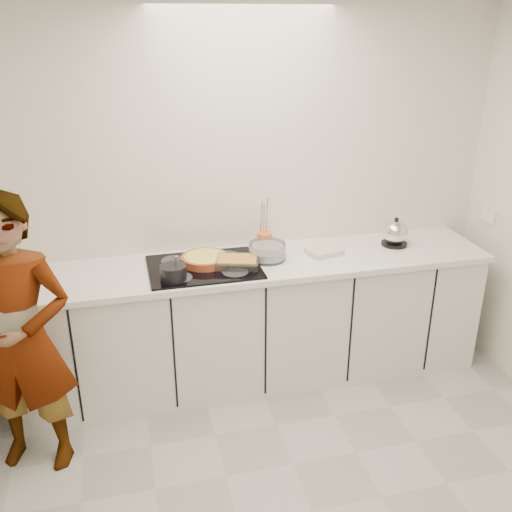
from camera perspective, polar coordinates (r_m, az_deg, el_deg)
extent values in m
cube|color=#B2B2AD|center=(3.34, 5.68, -24.03)|extent=(3.60, 3.20, 0.00)
cube|color=silver|center=(3.98, -1.21, 6.37)|extent=(3.60, 0.00, 2.60)
cube|color=white|center=(4.55, 22.21, 3.72)|extent=(0.02, 0.15, 0.09)
cube|color=silver|center=(4.04, -0.10, -6.77)|extent=(3.20, 0.58, 0.87)
cube|color=white|center=(3.83, -0.10, -0.84)|extent=(3.24, 0.64, 0.04)
cube|color=black|center=(3.74, -5.24, -1.10)|extent=(0.72, 0.54, 0.01)
cylinder|color=#A14320|center=(3.77, -5.12, -0.34)|extent=(0.35, 0.35, 0.05)
cylinder|color=#E2D34E|center=(3.77, -5.13, -0.07)|extent=(0.30, 0.30, 0.01)
cylinder|color=black|center=(3.56, -8.27, -1.64)|extent=(0.19, 0.19, 0.09)
cylinder|color=silver|center=(3.56, -8.02, -0.87)|extent=(0.02, 0.07, 0.14)
cube|color=silver|center=(3.72, -1.86, -0.61)|extent=(0.32, 0.27, 0.05)
cube|color=gold|center=(3.71, -1.87, -0.35)|extent=(0.29, 0.24, 0.02)
cylinder|color=silver|center=(3.84, 1.14, 0.47)|extent=(0.32, 0.32, 0.12)
cylinder|color=white|center=(3.85, 1.14, 0.23)|extent=(0.27, 0.27, 0.05)
cube|color=white|center=(3.97, 6.85, 0.46)|extent=(0.26, 0.22, 0.04)
cylinder|color=black|center=(4.22, 13.65, 1.20)|extent=(0.21, 0.21, 0.02)
sphere|color=silver|center=(4.19, 13.76, 2.31)|extent=(0.21, 0.21, 0.18)
sphere|color=black|center=(4.16, 13.88, 3.57)|extent=(0.04, 0.04, 0.03)
cylinder|color=orange|center=(3.98, 0.85, 1.44)|extent=(0.13, 0.13, 0.13)
imported|color=silver|center=(3.38, -22.39, -7.69)|extent=(0.68, 0.54, 1.62)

